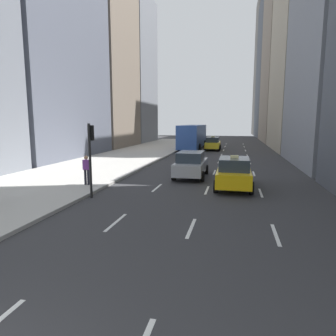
{
  "coord_description": "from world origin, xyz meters",
  "views": [
    {
      "loc": [
        3.98,
        -1.93,
        3.66
      ],
      "look_at": [
        1.09,
        11.05,
        1.62
      ],
      "focal_mm": 32.0,
      "sensor_mm": 36.0,
      "label": 1
    }
  ],
  "objects_px": {
    "taxi_lead": "(213,143)",
    "city_bus": "(193,136)",
    "sedan_black_near": "(191,164)",
    "traffic_light_pole": "(91,148)",
    "taxi_second": "(234,173)",
    "pedestrian_far_walking": "(86,169)"
  },
  "relations": [
    {
      "from": "city_bus",
      "to": "traffic_light_pole",
      "type": "height_order",
      "value": "traffic_light_pole"
    },
    {
      "from": "taxi_second",
      "to": "sedan_black_near",
      "type": "bearing_deg",
      "value": 135.02
    },
    {
      "from": "taxi_lead",
      "to": "sedan_black_near",
      "type": "relative_size",
      "value": 0.97
    },
    {
      "from": "sedan_black_near",
      "to": "pedestrian_far_walking",
      "type": "relative_size",
      "value": 2.74
    },
    {
      "from": "taxi_second",
      "to": "pedestrian_far_walking",
      "type": "height_order",
      "value": "taxi_second"
    },
    {
      "from": "taxi_second",
      "to": "traffic_light_pole",
      "type": "bearing_deg",
      "value": -151.78
    },
    {
      "from": "taxi_lead",
      "to": "city_bus",
      "type": "relative_size",
      "value": 0.38
    },
    {
      "from": "taxi_lead",
      "to": "traffic_light_pole",
      "type": "xyz_separation_m",
      "value": [
        -3.95,
        -26.43,
        1.53
      ]
    },
    {
      "from": "pedestrian_far_walking",
      "to": "traffic_light_pole",
      "type": "relative_size",
      "value": 0.46
    },
    {
      "from": "sedan_black_near",
      "to": "traffic_light_pole",
      "type": "bearing_deg",
      "value": -121.6
    },
    {
      "from": "sedan_black_near",
      "to": "city_bus",
      "type": "relative_size",
      "value": 0.39
    },
    {
      "from": "taxi_lead",
      "to": "traffic_light_pole",
      "type": "bearing_deg",
      "value": -98.5
    },
    {
      "from": "city_bus",
      "to": "traffic_light_pole",
      "type": "xyz_separation_m",
      "value": [
        -1.14,
        -27.5,
        0.62
      ]
    },
    {
      "from": "pedestrian_far_walking",
      "to": "traffic_light_pole",
      "type": "distance_m",
      "value": 2.82
    },
    {
      "from": "taxi_second",
      "to": "city_bus",
      "type": "relative_size",
      "value": 0.38
    },
    {
      "from": "taxi_second",
      "to": "sedan_black_near",
      "type": "distance_m",
      "value": 3.96
    },
    {
      "from": "pedestrian_far_walking",
      "to": "traffic_light_pole",
      "type": "bearing_deg",
      "value": -56.79
    },
    {
      "from": "sedan_black_near",
      "to": "city_bus",
      "type": "distance_m",
      "value": 21.28
    },
    {
      "from": "taxi_lead",
      "to": "city_bus",
      "type": "xyz_separation_m",
      "value": [
        -2.81,
        1.07,
        0.91
      ]
    },
    {
      "from": "taxi_second",
      "to": "pedestrian_far_walking",
      "type": "bearing_deg",
      "value": -169.23
    },
    {
      "from": "pedestrian_far_walking",
      "to": "taxi_second",
      "type": "bearing_deg",
      "value": 10.77
    },
    {
      "from": "city_bus",
      "to": "pedestrian_far_walking",
      "type": "distance_m",
      "value": 25.55
    }
  ]
}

